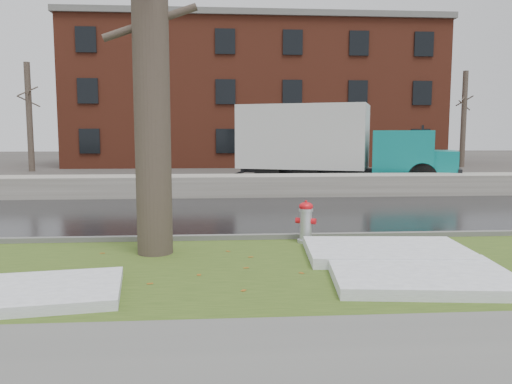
{
  "coord_description": "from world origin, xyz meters",
  "views": [
    {
      "loc": [
        -0.64,
        -9.15,
        2.19
      ],
      "look_at": [
        0.13,
        1.22,
        1.0
      ],
      "focal_mm": 35.0,
      "sensor_mm": 36.0,
      "label": 1
    }
  ],
  "objects": [
    {
      "name": "ground",
      "position": [
        0.0,
        0.0,
        0.0
      ],
      "size": [
        120.0,
        120.0,
        0.0
      ],
      "primitive_type": "plane",
      "color": "#47423D",
      "rests_on": "ground"
    },
    {
      "name": "snowbank",
      "position": [
        0.0,
        8.7,
        0.38
      ],
      "size": [
        60.0,
        1.6,
        0.75
      ],
      "primitive_type": "cube",
      "color": "#AEA99F",
      "rests_on": "ground"
    },
    {
      "name": "bg_tree_left",
      "position": [
        -12.0,
        22.0,
        3.33
      ],
      "size": [
        1.4,
        1.62,
        6.5
      ],
      "color": "brown",
      "rests_on": "ground"
    },
    {
      "name": "road",
      "position": [
        0.0,
        4.5,
        0.01
      ],
      "size": [
        60.0,
        7.0,
        0.03
      ],
      "primitive_type": "cube",
      "color": "black",
      "rests_on": "ground"
    },
    {
      "name": "sidewalk",
      "position": [
        0.0,
        -5.0,
        0.03
      ],
      "size": [
        60.0,
        3.0,
        0.05
      ],
      "primitive_type": "cube",
      "color": "slate",
      "rests_on": "ground"
    },
    {
      "name": "bg_tree_center",
      "position": [
        -6.0,
        26.0,
        3.33
      ],
      "size": [
        1.4,
        1.62,
        6.5
      ],
      "color": "brown",
      "rests_on": "ground"
    },
    {
      "name": "bg_tree_right",
      "position": [
        16.0,
        24.0,
        3.33
      ],
      "size": [
        1.4,
        1.62,
        6.5
      ],
      "color": "brown",
      "rests_on": "ground"
    },
    {
      "name": "verge",
      "position": [
        0.0,
        -1.25,
        0.02
      ],
      "size": [
        60.0,
        4.5,
        0.04
      ],
      "primitive_type": "cube",
      "color": "#314A18",
      "rests_on": "ground"
    },
    {
      "name": "snow_patch_near",
      "position": [
        2.33,
        -2.12,
        0.12
      ],
      "size": [
        2.81,
        2.29,
        0.16
      ],
      "primitive_type": "cube",
      "rotation": [
        0.0,
        0.0,
        -0.12
      ],
      "color": "white",
      "rests_on": "verge"
    },
    {
      "name": "snow_patch_side",
      "position": [
        2.32,
        -0.65,
        0.13
      ],
      "size": [
        2.94,
        2.02,
        0.18
      ],
      "primitive_type": "cube",
      "rotation": [
        0.0,
        0.0,
        -0.08
      ],
      "color": "white",
      "rests_on": "verge"
    },
    {
      "name": "tree",
      "position": [
        -1.82,
        -0.09,
        4.05
      ],
      "size": [
        1.66,
        1.97,
        7.97
      ],
      "rotation": [
        0.0,
        0.0,
        -0.28
      ],
      "color": "brown",
      "rests_on": "verge"
    },
    {
      "name": "parking_lot",
      "position": [
        0.0,
        13.0,
        0.01
      ],
      "size": [
        60.0,
        9.0,
        0.03
      ],
      "primitive_type": "cube",
      "color": "slate",
      "rests_on": "ground"
    },
    {
      "name": "brick_building",
      "position": [
        2.0,
        30.0,
        5.0
      ],
      "size": [
        26.0,
        12.0,
        10.0
      ],
      "primitive_type": "cube",
      "color": "maroon",
      "rests_on": "ground"
    },
    {
      "name": "snow_patch_far",
      "position": [
        -3.1,
        -2.5,
        0.11
      ],
      "size": [
        2.41,
        1.91,
        0.14
      ],
      "primitive_type": "cube",
      "rotation": [
        0.0,
        0.0,
        0.15
      ],
      "color": "white",
      "rests_on": "verge"
    },
    {
      "name": "fire_hydrant",
      "position": [
        1.08,
        0.61,
        0.5
      ],
      "size": [
        0.42,
        0.4,
        0.85
      ],
      "rotation": [
        0.0,
        0.0,
        -0.41
      ],
      "color": "#ACAEB4",
      "rests_on": "verge"
    },
    {
      "name": "curb",
      "position": [
        0.0,
        1.0,
        0.07
      ],
      "size": [
        60.0,
        0.15,
        0.14
      ],
      "primitive_type": "cube",
      "color": "slate",
      "rests_on": "ground"
    },
    {
      "name": "worker",
      "position": [
        -2.92,
        8.47,
        1.52
      ],
      "size": [
        0.65,
        0.54,
        1.54
      ],
      "primitive_type": "imported",
      "rotation": [
        0.0,
        0.0,
        2.8
      ],
      "color": "black",
      "rests_on": "snowbank"
    },
    {
      "name": "box_truck",
      "position": [
        4.07,
        12.08,
        1.85
      ],
      "size": [
        10.38,
        5.43,
        3.5
      ],
      "rotation": [
        0.0,
        0.0,
        -0.37
      ],
      "color": "black",
      "rests_on": "ground"
    }
  ]
}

